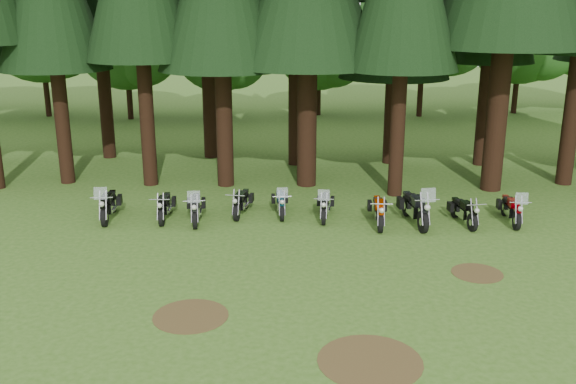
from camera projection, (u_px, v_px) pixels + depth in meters
name	position (u px, v px, depth m)	size (l,w,h in m)	color
ground	(314.00, 281.00, 17.09)	(120.00, 120.00, 0.00)	#36631B
decid_1	(44.00, 25.00, 40.14)	(7.91, 7.69, 9.88)	black
decid_2	(130.00, 40.00, 39.44)	(6.72, 6.53, 8.40)	black
decid_3	(223.00, 47.00, 39.91)	(6.12, 5.95, 7.65)	black
decid_4	(323.00, 48.00, 41.10)	(5.93, 5.76, 7.41)	black
decid_5	(431.00, 18.00, 40.00)	(8.45, 8.21, 10.56)	black
decid_6	(527.00, 34.00, 41.54)	(7.06, 6.86, 8.82)	black
dirt_patch_0	(191.00, 316.00, 15.17)	(1.80, 1.80, 0.01)	#4C3D1E
dirt_patch_1	(477.00, 273.00, 17.57)	(1.40, 1.40, 0.01)	#4C3D1E
dirt_patch_2	(370.00, 361.00, 13.25)	(2.20, 2.20, 0.01)	#4C3D1E
motorcycle_0	(109.00, 206.00, 21.86)	(0.50, 2.29, 1.44)	black
motorcycle_1	(165.00, 207.00, 21.89)	(0.32, 2.06, 0.84)	black
motorcycle_2	(196.00, 209.00, 21.62)	(0.52, 2.19, 1.38)	black
motorcycle_3	(241.00, 203.00, 22.37)	(0.43, 2.02, 0.82)	black
motorcycle_4	(281.00, 203.00, 22.32)	(0.42, 1.99, 1.25)	black
motorcycle_5	(325.00, 206.00, 21.95)	(0.49, 2.07, 1.30)	black
motorcycle_6	(379.00, 212.00, 21.32)	(0.35, 2.18, 0.88)	black
motorcycle_7	(415.00, 209.00, 21.35)	(0.64, 2.53, 1.59)	black
motorcycle_8	(464.00, 212.00, 21.38)	(0.42, 2.02, 0.82)	black
motorcycle_9	(511.00, 210.00, 21.51)	(0.45, 2.14, 1.35)	black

